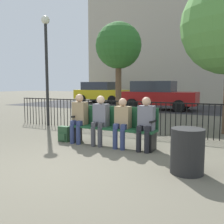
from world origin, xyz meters
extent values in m
plane|color=#605B4C|center=(0.00, 0.00, 0.00)|extent=(80.00, 80.00, 0.00)
cube|color=#194728|center=(0.00, 1.91, 0.42)|extent=(2.09, 0.45, 0.05)
cube|color=#194728|center=(0.00, 2.11, 0.69)|extent=(2.09, 0.05, 0.47)
cube|color=black|center=(-0.99, 1.91, 0.20)|extent=(0.06, 0.38, 0.40)
cube|color=black|center=(0.99, 1.91, 0.20)|extent=(0.06, 0.38, 0.40)
cube|color=black|center=(-0.99, 1.91, 0.65)|extent=(0.06, 0.38, 0.04)
cube|color=black|center=(0.99, 1.91, 0.65)|extent=(0.06, 0.38, 0.04)
cylinder|color=navy|center=(-0.97, 1.69, 0.23)|extent=(0.11, 0.11, 0.45)
cylinder|color=navy|center=(-0.79, 1.69, 0.23)|extent=(0.11, 0.11, 0.45)
cube|color=navy|center=(-0.97, 1.79, 0.50)|extent=(0.11, 0.20, 0.12)
cube|color=navy|center=(-0.79, 1.79, 0.50)|extent=(0.11, 0.20, 0.12)
cube|color=#997F59|center=(-0.88, 1.91, 0.73)|extent=(0.34, 0.22, 0.56)
sphere|color=tan|center=(-0.88, 1.89, 1.10)|extent=(0.19, 0.19, 0.19)
cylinder|color=#3D3D42|center=(-0.38, 1.69, 0.23)|extent=(0.11, 0.11, 0.45)
cylinder|color=#3D3D42|center=(-0.20, 1.69, 0.23)|extent=(0.11, 0.11, 0.45)
cube|color=#3D3D42|center=(-0.38, 1.79, 0.50)|extent=(0.11, 0.20, 0.12)
cube|color=#3D3D42|center=(-0.20, 1.79, 0.50)|extent=(0.11, 0.20, 0.12)
cube|color=slate|center=(-0.29, 1.91, 0.71)|extent=(0.34, 0.22, 0.53)
sphere|color=beige|center=(-0.29, 1.89, 1.08)|extent=(0.19, 0.19, 0.19)
cylinder|color=navy|center=(0.19, 1.69, 0.23)|extent=(0.11, 0.11, 0.45)
cylinder|color=navy|center=(0.37, 1.69, 0.23)|extent=(0.11, 0.11, 0.45)
cube|color=navy|center=(0.19, 1.79, 0.50)|extent=(0.11, 0.20, 0.12)
cube|color=navy|center=(0.37, 1.79, 0.50)|extent=(0.11, 0.20, 0.12)
cube|color=#997F59|center=(0.28, 1.91, 0.70)|extent=(0.34, 0.22, 0.49)
sphere|color=tan|center=(0.28, 1.89, 1.04)|extent=(0.18, 0.18, 0.18)
cylinder|color=black|center=(0.75, 1.69, 0.23)|extent=(0.11, 0.11, 0.45)
cylinder|color=black|center=(0.93, 1.69, 0.23)|extent=(0.11, 0.11, 0.45)
cube|color=black|center=(0.75, 1.79, 0.50)|extent=(0.11, 0.20, 0.12)
cube|color=black|center=(0.93, 1.79, 0.50)|extent=(0.11, 0.20, 0.12)
cube|color=slate|center=(0.84, 1.91, 0.71)|extent=(0.34, 0.22, 0.53)
sphere|color=tan|center=(0.84, 1.89, 1.07)|extent=(0.19, 0.19, 0.19)
cube|color=#284C2D|center=(-1.29, 1.79, 0.19)|extent=(0.28, 0.16, 0.39)
cube|color=#284C2D|center=(-1.29, 1.69, 0.14)|extent=(0.20, 0.04, 0.17)
cylinder|color=black|center=(-4.50, 3.61, 0.47)|extent=(0.02, 0.02, 0.95)
cylinder|color=black|center=(-4.36, 3.61, 0.47)|extent=(0.02, 0.02, 0.95)
cylinder|color=black|center=(-4.22, 3.61, 0.47)|extent=(0.02, 0.02, 0.95)
cylinder|color=black|center=(-4.08, 3.61, 0.47)|extent=(0.02, 0.02, 0.95)
cylinder|color=black|center=(-3.94, 3.61, 0.47)|extent=(0.02, 0.02, 0.95)
cylinder|color=black|center=(-3.80, 3.61, 0.47)|extent=(0.02, 0.02, 0.95)
cylinder|color=black|center=(-3.66, 3.61, 0.47)|extent=(0.02, 0.02, 0.95)
cylinder|color=black|center=(-3.52, 3.61, 0.47)|extent=(0.02, 0.02, 0.95)
cylinder|color=black|center=(-3.38, 3.61, 0.47)|extent=(0.02, 0.02, 0.95)
cylinder|color=black|center=(-3.24, 3.61, 0.47)|extent=(0.02, 0.02, 0.95)
cylinder|color=black|center=(-3.10, 3.61, 0.47)|extent=(0.02, 0.02, 0.95)
cylinder|color=black|center=(-2.96, 3.61, 0.47)|extent=(0.02, 0.02, 0.95)
cylinder|color=black|center=(-2.82, 3.61, 0.47)|extent=(0.02, 0.02, 0.95)
cylinder|color=black|center=(-2.68, 3.61, 0.47)|extent=(0.02, 0.02, 0.95)
cylinder|color=black|center=(-2.54, 3.61, 0.47)|extent=(0.02, 0.02, 0.95)
cylinder|color=black|center=(-2.40, 3.61, 0.47)|extent=(0.02, 0.02, 0.95)
cylinder|color=black|center=(-2.26, 3.61, 0.47)|extent=(0.02, 0.02, 0.95)
cylinder|color=black|center=(-2.12, 3.61, 0.47)|extent=(0.02, 0.02, 0.95)
cylinder|color=black|center=(-1.98, 3.61, 0.47)|extent=(0.02, 0.02, 0.95)
cylinder|color=black|center=(-1.84, 3.61, 0.47)|extent=(0.02, 0.02, 0.95)
cylinder|color=black|center=(-1.70, 3.61, 0.47)|extent=(0.02, 0.02, 0.95)
cylinder|color=black|center=(-1.56, 3.61, 0.47)|extent=(0.02, 0.02, 0.95)
cylinder|color=black|center=(-1.42, 3.61, 0.47)|extent=(0.02, 0.02, 0.95)
cylinder|color=black|center=(-1.28, 3.61, 0.47)|extent=(0.02, 0.02, 0.95)
cylinder|color=black|center=(-1.14, 3.61, 0.47)|extent=(0.02, 0.02, 0.95)
cylinder|color=black|center=(-1.00, 3.61, 0.47)|extent=(0.02, 0.02, 0.95)
cylinder|color=black|center=(-0.86, 3.61, 0.47)|extent=(0.02, 0.02, 0.95)
cylinder|color=black|center=(-0.72, 3.61, 0.47)|extent=(0.02, 0.02, 0.95)
cylinder|color=black|center=(-0.58, 3.61, 0.47)|extent=(0.02, 0.02, 0.95)
cylinder|color=black|center=(-0.44, 3.61, 0.47)|extent=(0.02, 0.02, 0.95)
cylinder|color=black|center=(-0.30, 3.61, 0.47)|extent=(0.02, 0.02, 0.95)
cylinder|color=black|center=(-0.16, 3.61, 0.47)|extent=(0.02, 0.02, 0.95)
cylinder|color=black|center=(-0.02, 3.61, 0.47)|extent=(0.02, 0.02, 0.95)
cylinder|color=black|center=(0.12, 3.61, 0.47)|extent=(0.02, 0.02, 0.95)
cylinder|color=black|center=(0.26, 3.61, 0.47)|extent=(0.02, 0.02, 0.95)
cylinder|color=black|center=(0.40, 3.61, 0.47)|extent=(0.02, 0.02, 0.95)
cylinder|color=black|center=(0.54, 3.61, 0.47)|extent=(0.02, 0.02, 0.95)
cylinder|color=black|center=(0.68, 3.61, 0.47)|extent=(0.02, 0.02, 0.95)
cylinder|color=black|center=(0.82, 3.61, 0.47)|extent=(0.02, 0.02, 0.95)
cylinder|color=black|center=(0.96, 3.61, 0.47)|extent=(0.02, 0.02, 0.95)
cylinder|color=black|center=(1.10, 3.61, 0.47)|extent=(0.02, 0.02, 0.95)
cylinder|color=black|center=(1.24, 3.61, 0.47)|extent=(0.02, 0.02, 0.95)
cylinder|color=black|center=(1.38, 3.61, 0.47)|extent=(0.02, 0.02, 0.95)
cylinder|color=black|center=(1.52, 3.61, 0.47)|extent=(0.02, 0.02, 0.95)
cylinder|color=black|center=(1.66, 3.61, 0.47)|extent=(0.02, 0.02, 0.95)
cylinder|color=black|center=(1.80, 3.61, 0.47)|extent=(0.02, 0.02, 0.95)
cylinder|color=black|center=(1.94, 3.61, 0.47)|extent=(0.02, 0.02, 0.95)
cylinder|color=black|center=(2.08, 3.61, 0.47)|extent=(0.02, 0.02, 0.95)
cylinder|color=black|center=(2.22, 3.61, 0.47)|extent=(0.02, 0.02, 0.95)
cube|color=black|center=(0.00, 3.61, 0.93)|extent=(9.00, 0.03, 0.03)
cylinder|color=brown|center=(-2.39, 7.36, 1.31)|extent=(0.28, 0.28, 2.63)
sphere|color=#2D6628|center=(-2.39, 7.36, 3.20)|extent=(2.10, 2.10, 2.10)
cylinder|color=black|center=(-3.34, 3.56, 1.76)|extent=(0.10, 0.10, 3.51)
sphere|color=silver|center=(-3.34, 3.56, 3.60)|extent=(0.28, 0.28, 0.28)
cube|color=#2B2B2D|center=(0.00, 12.00, 0.00)|extent=(24.00, 6.00, 0.01)
cube|color=yellow|center=(-6.79, 13.77, 0.67)|extent=(4.20, 1.70, 0.70)
cube|color=#2D333D|center=(-7.10, 13.77, 1.32)|extent=(2.31, 1.56, 0.60)
cylinder|color=black|center=(-5.49, 12.90, 0.32)|extent=(0.64, 0.20, 0.64)
cylinder|color=black|center=(-5.49, 14.64, 0.32)|extent=(0.64, 0.20, 0.64)
cylinder|color=black|center=(-8.09, 12.90, 0.32)|extent=(0.64, 0.20, 0.64)
cylinder|color=black|center=(-8.09, 14.64, 0.32)|extent=(0.64, 0.20, 0.64)
cube|color=maroon|center=(-1.39, 10.64, 0.67)|extent=(4.20, 1.70, 0.70)
cube|color=#2D333D|center=(-1.70, 10.64, 1.32)|extent=(2.31, 1.56, 0.60)
cylinder|color=black|center=(-0.09, 9.77, 0.32)|extent=(0.64, 0.20, 0.64)
cylinder|color=black|center=(-0.09, 11.51, 0.32)|extent=(0.64, 0.20, 0.64)
cylinder|color=black|center=(-2.69, 9.77, 0.32)|extent=(0.64, 0.20, 0.64)
cylinder|color=black|center=(-2.69, 11.51, 0.32)|extent=(0.64, 0.20, 0.64)
cube|color=#B2A893|center=(0.00, 20.00, 8.12)|extent=(20.00, 6.00, 16.25)
cylinder|color=black|center=(1.89, 0.85, 0.37)|extent=(0.53, 0.53, 0.73)
camera|label=1|loc=(2.56, -3.20, 1.43)|focal=40.00mm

